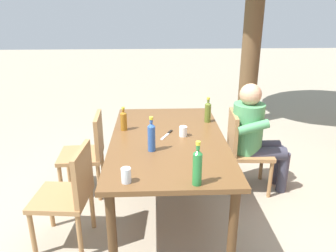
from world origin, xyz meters
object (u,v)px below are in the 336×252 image
(chair_far_left, at_px, (243,147))
(bottle_amber, at_px, (124,120))
(bottle_blue, at_px, (151,136))
(cup_glass, at_px, (126,175))
(table_knife, at_px, (167,134))
(chair_near_left, at_px, (88,150))
(dining_table, at_px, (168,147))
(cup_white, at_px, (183,131))
(person_in_white_shirt, at_px, (255,133))
(bottle_olive, at_px, (208,111))
(backpack_by_near_side, at_px, (164,140))
(bottle_green, at_px, (197,166))
(chair_near_right, at_px, (70,192))

(chair_far_left, bearing_deg, bottle_amber, -81.84)
(bottle_blue, xyz_separation_m, bottle_amber, (-0.49, -0.27, -0.03))
(cup_glass, relative_size, table_knife, 0.48)
(chair_far_left, height_order, chair_near_left, same)
(dining_table, xyz_separation_m, chair_far_left, (-0.41, 0.82, -0.20))
(dining_table, xyz_separation_m, cup_glass, (0.77, -0.32, 0.14))
(table_knife, bearing_deg, cup_white, 73.71)
(chair_near_left, height_order, person_in_white_shirt, person_in_white_shirt)
(dining_table, xyz_separation_m, chair_near_left, (-0.40, -0.82, -0.20))
(cup_glass, xyz_separation_m, table_knife, (-0.86, 0.32, -0.05))
(bottle_olive, bearing_deg, cup_glass, -32.01)
(bottle_amber, distance_m, cup_glass, 1.00)
(backpack_by_near_side, bearing_deg, bottle_blue, -5.60)
(dining_table, bearing_deg, cup_glass, -22.60)
(chair_near_left, xyz_separation_m, bottle_green, (1.22, 0.98, 0.42))
(bottle_olive, relative_size, table_knife, 1.16)
(cup_white, xyz_separation_m, table_knife, (-0.04, -0.14, -0.04))
(dining_table, height_order, backpack_by_near_side, dining_table)
(dining_table, bearing_deg, bottle_amber, -118.84)
(chair_near_right, relative_size, person_in_white_shirt, 0.74)
(bottle_amber, relative_size, backpack_by_near_side, 0.51)
(bottle_green, height_order, bottle_amber, bottle_green)
(dining_table, bearing_deg, bottle_green, 11.14)
(person_in_white_shirt, height_order, cup_white, person_in_white_shirt)
(table_knife, bearing_deg, bottle_amber, -108.46)
(chair_far_left, bearing_deg, bottle_blue, -55.43)
(bottle_blue, relative_size, bottle_amber, 1.29)
(person_in_white_shirt, height_order, bottle_green, person_in_white_shirt)
(chair_far_left, relative_size, bottle_blue, 2.91)
(chair_near_left, relative_size, bottle_amber, 3.75)
(chair_near_right, xyz_separation_m, chair_near_left, (-0.81, 0.00, 0.00))
(dining_table, bearing_deg, backpack_by_near_side, 179.93)
(dining_table, bearing_deg, cup_white, 109.06)
(person_in_white_shirt, distance_m, table_knife, 0.99)
(bottle_amber, relative_size, cup_white, 2.48)
(dining_table, distance_m, person_in_white_shirt, 1.01)
(bottle_olive, bearing_deg, chair_far_left, 87.05)
(chair_near_right, bearing_deg, bottle_blue, 102.64)
(bottle_green, bearing_deg, chair_far_left, 151.78)
(chair_far_left, distance_m, cup_white, 0.83)
(chair_near_right, xyz_separation_m, table_knife, (-0.50, 0.82, 0.29))
(bottle_blue, bearing_deg, bottle_amber, -151.02)
(chair_far_left, relative_size, backpack_by_near_side, 1.90)
(bottle_blue, relative_size, backpack_by_near_side, 0.65)
(cup_white, bearing_deg, cup_glass, -29.46)
(bottle_amber, distance_m, cup_white, 0.59)
(dining_table, xyz_separation_m, chair_near_right, (0.41, -0.82, -0.20))
(bottle_olive, bearing_deg, dining_table, -45.04)
(chair_far_left, bearing_deg, dining_table, -63.55)
(chair_far_left, height_order, table_knife, chair_far_left)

